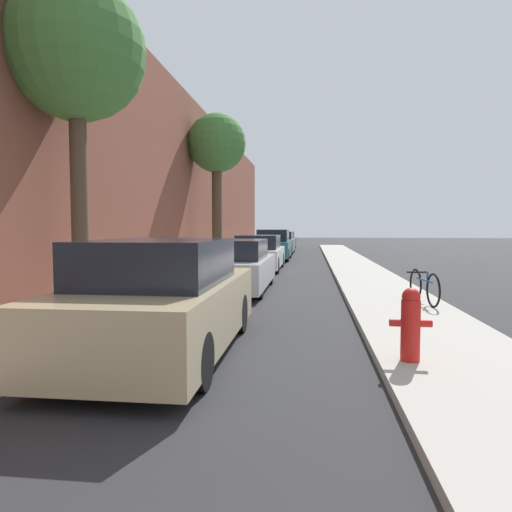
{
  "coord_description": "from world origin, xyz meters",
  "views": [
    {
      "loc": [
        1.11,
        0.99,
        1.67
      ],
      "look_at": [
        -0.0,
        10.3,
        1.08
      ],
      "focal_mm": 32.24,
      "sensor_mm": 36.0,
      "label": 1
    }
  ],
  "objects_px": {
    "parked_car_white": "(259,253)",
    "parked_car_teal": "(274,245)",
    "parked_car_silver": "(233,266)",
    "parked_car_champagne": "(163,301)",
    "bicycle": "(424,287)",
    "street_tree_near": "(76,54)",
    "street_tree_far": "(217,146)",
    "parked_car_maroon": "(283,241)",
    "parked_car_grey": "(279,243)",
    "fire_hydrant": "(411,323)"
  },
  "relations": [
    {
      "from": "fire_hydrant",
      "to": "parked_car_maroon",
      "type": "bearing_deg",
      "value": 96.19
    },
    {
      "from": "parked_car_champagne",
      "to": "parked_car_white",
      "type": "height_order",
      "value": "parked_car_champagne"
    },
    {
      "from": "parked_car_silver",
      "to": "bicycle",
      "type": "xyz_separation_m",
      "value": [
        4.32,
        -2.25,
        -0.18
      ]
    },
    {
      "from": "street_tree_far",
      "to": "fire_hydrant",
      "type": "height_order",
      "value": "street_tree_far"
    },
    {
      "from": "parked_car_silver",
      "to": "fire_hydrant",
      "type": "height_order",
      "value": "parked_car_silver"
    },
    {
      "from": "parked_car_silver",
      "to": "parked_car_white",
      "type": "bearing_deg",
      "value": 89.68
    },
    {
      "from": "parked_car_grey",
      "to": "parked_car_maroon",
      "type": "height_order",
      "value": "parked_car_grey"
    },
    {
      "from": "parked_car_teal",
      "to": "fire_hydrant",
      "type": "relative_size",
      "value": 5.47
    },
    {
      "from": "parked_car_white",
      "to": "parked_car_teal",
      "type": "height_order",
      "value": "parked_car_teal"
    },
    {
      "from": "bicycle",
      "to": "parked_car_champagne",
      "type": "bearing_deg",
      "value": -144.76
    },
    {
      "from": "parked_car_teal",
      "to": "street_tree_near",
      "type": "bearing_deg",
      "value": -98.79
    },
    {
      "from": "street_tree_far",
      "to": "parked_car_grey",
      "type": "bearing_deg",
      "value": 79.41
    },
    {
      "from": "parked_car_grey",
      "to": "parked_car_champagne",
      "type": "bearing_deg",
      "value": -89.78
    },
    {
      "from": "parked_car_champagne",
      "to": "bicycle",
      "type": "height_order",
      "value": "parked_car_champagne"
    },
    {
      "from": "parked_car_champagne",
      "to": "bicycle",
      "type": "distance_m",
      "value": 5.7
    },
    {
      "from": "parked_car_silver",
      "to": "parked_car_white",
      "type": "xyz_separation_m",
      "value": [
        0.03,
        5.92,
        0.01
      ]
    },
    {
      "from": "parked_car_champagne",
      "to": "street_tree_near",
      "type": "distance_m",
      "value": 5.3
    },
    {
      "from": "fire_hydrant",
      "to": "parked_car_silver",
      "type": "bearing_deg",
      "value": 116.36
    },
    {
      "from": "parked_car_champagne",
      "to": "bicycle",
      "type": "relative_size",
      "value": 2.6
    },
    {
      "from": "parked_car_white",
      "to": "parked_car_maroon",
      "type": "height_order",
      "value": "parked_car_white"
    },
    {
      "from": "parked_car_white",
      "to": "street_tree_far",
      "type": "relative_size",
      "value": 0.73
    },
    {
      "from": "street_tree_near",
      "to": "parked_car_white",
      "type": "bearing_deg",
      "value": 76.68
    },
    {
      "from": "street_tree_near",
      "to": "fire_hydrant",
      "type": "distance_m",
      "value": 7.42
    },
    {
      "from": "street_tree_far",
      "to": "parked_car_maroon",
      "type": "bearing_deg",
      "value": 83.61
    },
    {
      "from": "parked_car_teal",
      "to": "parked_car_grey",
      "type": "bearing_deg",
      "value": 91.17
    },
    {
      "from": "parked_car_champagne",
      "to": "parked_car_maroon",
      "type": "relative_size",
      "value": 1.03
    },
    {
      "from": "parked_car_grey",
      "to": "bicycle",
      "type": "bearing_deg",
      "value": -77.75
    },
    {
      "from": "parked_car_grey",
      "to": "parked_car_teal",
      "type": "bearing_deg",
      "value": -88.83
    },
    {
      "from": "parked_car_white",
      "to": "fire_hydrant",
      "type": "xyz_separation_m",
      "value": [
        3.15,
        -12.35,
        -0.09
      ]
    },
    {
      "from": "fire_hydrant",
      "to": "street_tree_near",
      "type": "bearing_deg",
      "value": 153.47
    },
    {
      "from": "parked_car_grey",
      "to": "parked_car_maroon",
      "type": "distance_m",
      "value": 6.07
    },
    {
      "from": "street_tree_near",
      "to": "parked_car_grey",
      "type": "bearing_deg",
      "value": 83.91
    },
    {
      "from": "parked_car_silver",
      "to": "parked_car_champagne",
      "type": "bearing_deg",
      "value": -88.95
    },
    {
      "from": "street_tree_near",
      "to": "parked_car_silver",
      "type": "bearing_deg",
      "value": 58.82
    },
    {
      "from": "parked_car_white",
      "to": "parked_car_grey",
      "type": "distance_m",
      "value": 11.64
    },
    {
      "from": "parked_car_white",
      "to": "parked_car_silver",
      "type": "bearing_deg",
      "value": -90.32
    },
    {
      "from": "parked_car_white",
      "to": "parked_car_maroon",
      "type": "relative_size",
      "value": 1.11
    },
    {
      "from": "parked_car_maroon",
      "to": "parked_car_teal",
      "type": "bearing_deg",
      "value": -88.98
    },
    {
      "from": "parked_car_teal",
      "to": "bicycle",
      "type": "xyz_separation_m",
      "value": [
        4.18,
        -13.97,
        -0.27
      ]
    },
    {
      "from": "parked_car_grey",
      "to": "fire_hydrant",
      "type": "xyz_separation_m",
      "value": [
        3.17,
        -23.99,
        -0.11
      ]
    },
    {
      "from": "street_tree_near",
      "to": "street_tree_far",
      "type": "xyz_separation_m",
      "value": [
        0.34,
        10.97,
        0.22
      ]
    },
    {
      "from": "parked_car_silver",
      "to": "fire_hydrant",
      "type": "bearing_deg",
      "value": -63.64
    },
    {
      "from": "parked_car_white",
      "to": "street_tree_far",
      "type": "bearing_deg",
      "value": 145.66
    },
    {
      "from": "fire_hydrant",
      "to": "bicycle",
      "type": "bearing_deg",
      "value": 74.8
    },
    {
      "from": "parked_car_maroon",
      "to": "fire_hydrant",
      "type": "distance_m",
      "value": 30.24
    },
    {
      "from": "parked_car_silver",
      "to": "parked_car_teal",
      "type": "xyz_separation_m",
      "value": [
        0.14,
        11.73,
        0.09
      ]
    },
    {
      "from": "parked_car_silver",
      "to": "bicycle",
      "type": "distance_m",
      "value": 4.88
    },
    {
      "from": "parked_car_teal",
      "to": "bicycle",
      "type": "relative_size",
      "value": 2.86
    },
    {
      "from": "street_tree_near",
      "to": "street_tree_far",
      "type": "distance_m",
      "value": 10.97
    },
    {
      "from": "parked_car_white",
      "to": "street_tree_far",
      "type": "distance_m",
      "value": 4.98
    }
  ]
}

